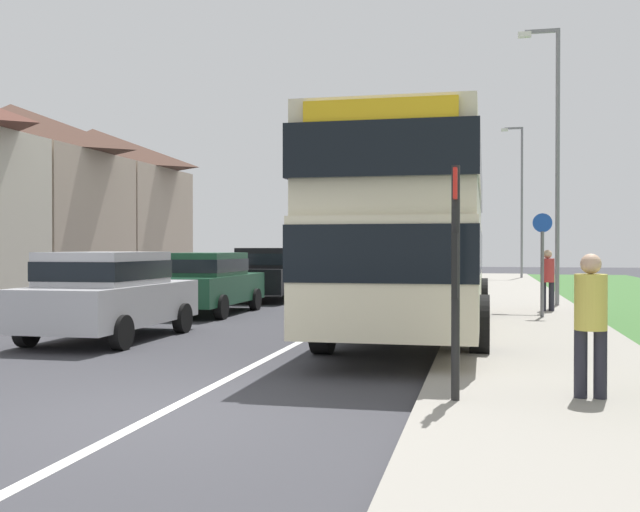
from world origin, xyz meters
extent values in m
plane|color=#38383D|center=(0.00, 0.00, 0.00)|extent=(120.00, 120.00, 0.00)
cube|color=silver|center=(0.00, 8.00, 0.00)|extent=(0.14, 60.00, 0.01)
cube|color=gray|center=(4.20, 6.00, 0.06)|extent=(3.20, 68.00, 0.12)
cube|color=beige|center=(1.98, 7.73, 1.32)|extent=(2.50, 10.77, 1.65)
cube|color=beige|center=(1.98, 7.73, 2.92)|extent=(2.45, 10.55, 1.55)
cube|color=black|center=(1.98, 7.73, 1.65)|extent=(2.53, 10.82, 0.76)
cube|color=black|center=(1.98, 7.73, 3.00)|extent=(2.53, 10.82, 0.72)
cube|color=gold|center=(1.98, 2.40, 3.42)|extent=(2.00, 0.08, 0.44)
cylinder|color=black|center=(0.73, 11.07, 0.50)|extent=(0.30, 1.00, 1.00)
cylinder|color=black|center=(3.23, 11.07, 0.50)|extent=(0.30, 1.00, 1.00)
cylinder|color=black|center=(0.73, 4.77, 0.50)|extent=(0.30, 1.00, 1.00)
cylinder|color=black|center=(3.23, 4.77, 0.50)|extent=(0.30, 1.00, 1.00)
cube|color=#B7B7BC|center=(-3.57, 5.73, 0.67)|extent=(1.82, 4.22, 0.74)
cube|color=#B7B7BC|center=(-3.57, 5.52, 1.35)|extent=(1.60, 2.32, 0.61)
cube|color=black|center=(-3.57, 5.52, 1.32)|extent=(1.64, 2.34, 0.34)
cylinder|color=black|center=(-4.46, 7.03, 0.30)|extent=(0.20, 0.60, 0.60)
cylinder|color=black|center=(-2.68, 7.03, 0.30)|extent=(0.20, 0.60, 0.60)
cylinder|color=black|center=(-4.46, 4.42, 0.30)|extent=(0.20, 0.60, 0.60)
cylinder|color=black|center=(-2.68, 4.42, 0.30)|extent=(0.20, 0.60, 0.60)
cube|color=#19472D|center=(-3.74, 11.21, 0.66)|extent=(1.78, 4.37, 0.71)
cube|color=#19472D|center=(-3.74, 10.99, 1.30)|extent=(1.56, 2.41, 0.58)
cube|color=black|center=(-3.74, 10.99, 1.27)|extent=(1.60, 2.43, 0.33)
cylinder|color=black|center=(-4.61, 12.56, 0.30)|extent=(0.20, 0.60, 0.60)
cylinder|color=black|center=(-2.87, 12.56, 0.30)|extent=(0.20, 0.60, 0.60)
cylinder|color=black|center=(-4.61, 9.85, 0.30)|extent=(0.20, 0.60, 0.60)
cylinder|color=black|center=(-2.87, 9.85, 0.30)|extent=(0.20, 0.60, 0.60)
cube|color=black|center=(-3.47, 16.37, 0.69)|extent=(1.83, 4.50, 0.78)
cube|color=black|center=(-3.47, 16.14, 1.39)|extent=(1.61, 2.48, 0.63)
cube|color=black|center=(-3.47, 16.14, 1.36)|extent=(1.65, 2.50, 0.36)
cylinder|color=black|center=(-4.37, 17.76, 0.30)|extent=(0.20, 0.60, 0.60)
cylinder|color=black|center=(-2.57, 17.76, 0.30)|extent=(0.20, 0.60, 0.60)
cylinder|color=black|center=(-4.37, 14.97, 0.30)|extent=(0.20, 0.60, 0.60)
cylinder|color=black|center=(-2.57, 14.97, 0.30)|extent=(0.20, 0.60, 0.60)
cylinder|color=#23232D|center=(4.31, 1.30, 0.42)|extent=(0.14, 0.14, 0.85)
cylinder|color=#23232D|center=(4.51, 1.30, 0.42)|extent=(0.14, 0.14, 0.85)
cylinder|color=#D1C14C|center=(4.41, 1.30, 1.15)|extent=(0.34, 0.34, 0.60)
sphere|color=tan|center=(4.41, 1.30, 1.56)|extent=(0.22, 0.22, 0.22)
cylinder|color=#23232D|center=(4.76, 12.59, 0.42)|extent=(0.14, 0.14, 0.85)
cylinder|color=#23232D|center=(4.96, 12.59, 0.42)|extent=(0.14, 0.14, 0.85)
cylinder|color=#BF3333|center=(4.86, 12.59, 1.15)|extent=(0.34, 0.34, 0.60)
sphere|color=tan|center=(4.86, 12.59, 1.56)|extent=(0.22, 0.22, 0.22)
cylinder|color=black|center=(3.00, 0.88, 1.30)|extent=(0.09, 0.09, 2.60)
cube|color=red|center=(3.00, 0.88, 2.40)|extent=(0.04, 0.44, 0.32)
cube|color=black|center=(3.00, 0.90, 1.55)|extent=(0.06, 0.52, 0.68)
cylinder|color=slate|center=(4.61, 10.84, 1.05)|extent=(0.08, 0.08, 2.10)
cylinder|color=blue|center=(4.61, 10.84, 2.30)|extent=(0.44, 0.03, 0.44)
cylinder|color=slate|center=(5.28, 14.62, 3.91)|extent=(0.12, 0.12, 7.81)
cube|color=slate|center=(4.83, 14.62, 7.76)|extent=(0.90, 0.10, 0.10)
cube|color=silver|center=(4.38, 14.62, 7.69)|extent=(0.36, 0.20, 0.14)
cylinder|color=slate|center=(5.23, 33.85, 4.05)|extent=(0.12, 0.12, 8.09)
cube|color=slate|center=(4.78, 33.85, 8.04)|extent=(0.90, 0.10, 0.10)
cube|color=silver|center=(4.33, 33.85, 7.97)|extent=(0.36, 0.20, 0.14)
cube|color=tan|center=(-13.79, 17.37, 2.59)|extent=(7.16, 5.79, 5.19)
pyramid|color=#4C3328|center=(-13.79, 17.37, 6.10)|extent=(7.16, 5.79, 1.83)
cube|color=tan|center=(-13.79, 23.28, 2.59)|extent=(7.16, 5.79, 5.19)
pyramid|color=#4C3328|center=(-13.79, 23.28, 6.10)|extent=(7.16, 5.79, 1.83)
camera|label=1|loc=(3.30, -7.12, 1.74)|focal=41.98mm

